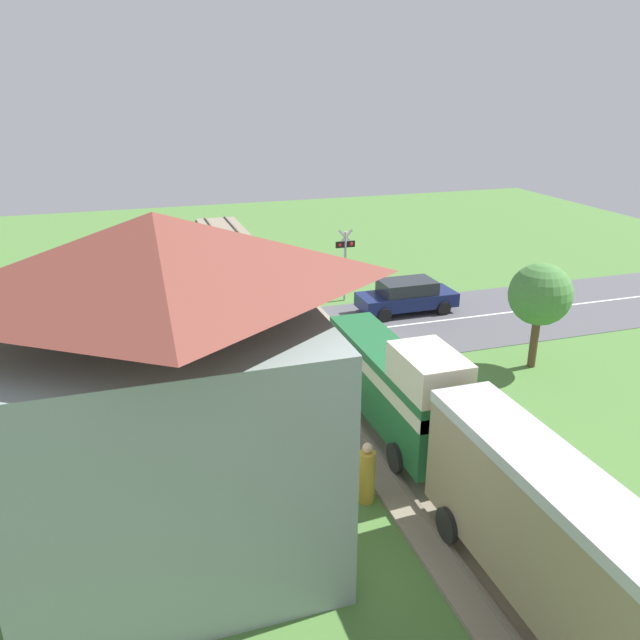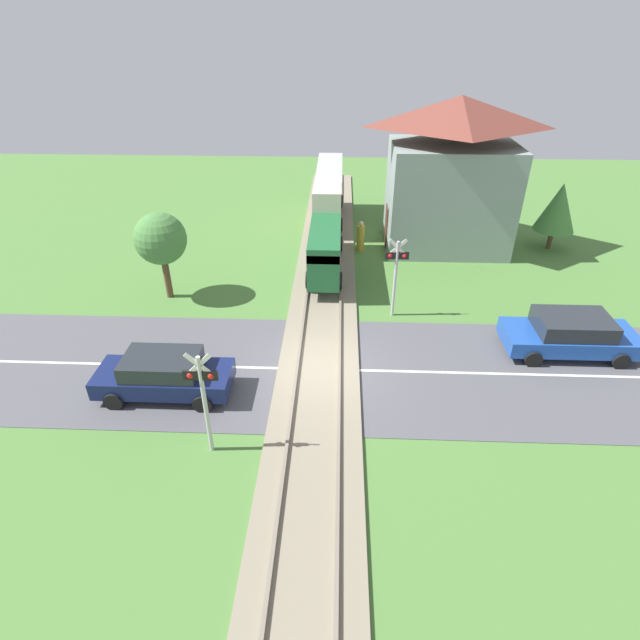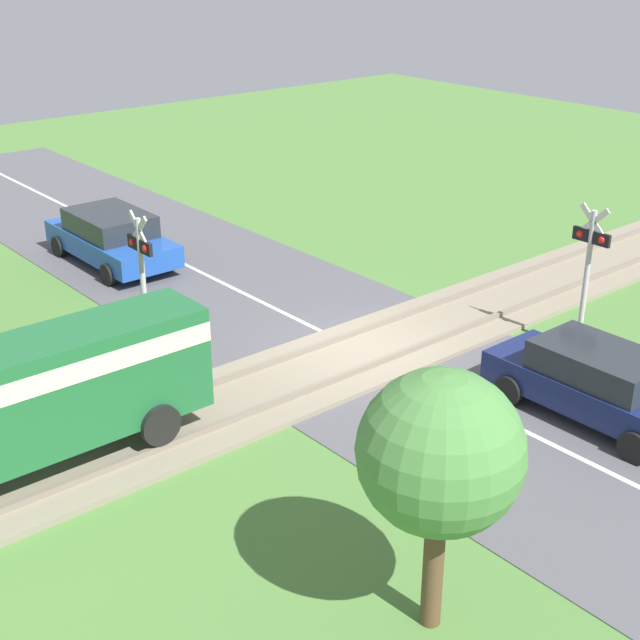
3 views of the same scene
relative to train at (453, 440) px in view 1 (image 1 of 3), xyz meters
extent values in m
plane|color=#4C7A38|center=(0.00, -11.12, -1.86)|extent=(60.00, 60.00, 0.00)
cube|color=#515156|center=(0.00, -11.12, -1.85)|extent=(48.00, 6.40, 0.02)
cube|color=silver|center=(0.00, -11.12, -1.83)|extent=(48.00, 0.12, 0.00)
cube|color=gray|center=(0.00, -11.12, -1.80)|extent=(2.80, 48.00, 0.12)
cube|color=slate|center=(-0.72, -11.12, -1.68)|extent=(0.10, 48.00, 0.12)
cube|color=slate|center=(0.72, -11.12, -1.68)|extent=(0.10, 48.00, 0.12)
cube|color=#1E6033|center=(0.00, -3.49, -0.29)|extent=(1.35, 6.38, 1.90)
cube|color=beige|center=(0.00, -3.49, 0.24)|extent=(1.37, 6.38, 0.36)
cube|color=beige|center=(0.00, -1.32, 1.11)|extent=(1.35, 2.04, 0.90)
cylinder|color=black|center=(-0.72, -5.53, -1.24)|extent=(0.14, 0.76, 0.76)
cylinder|color=black|center=(0.72, -5.53, -1.24)|extent=(0.14, 0.76, 0.76)
cylinder|color=black|center=(-0.72, -1.45, -1.24)|extent=(0.14, 0.76, 0.76)
cylinder|color=black|center=(0.72, -1.45, -1.24)|extent=(0.14, 0.76, 0.76)
cube|color=#998466|center=(0.00, 3.21, -0.04)|extent=(1.35, 6.22, 2.40)
cube|color=#BCBCC1|center=(0.00, 3.21, 1.28)|extent=(1.41, 6.22, 0.24)
cylinder|color=black|center=(-0.72, 1.22, -1.24)|extent=(0.14, 0.76, 0.76)
cylinder|color=black|center=(0.72, 1.22, -1.24)|extent=(0.14, 0.76, 0.76)
cube|color=#141E4C|center=(-4.84, -12.56, -1.26)|extent=(4.26, 1.64, 0.59)
cube|color=#23282D|center=(-4.84, -12.56, -0.69)|extent=(2.34, 1.51, 0.56)
cylinder|color=black|center=(-3.46, -11.74, -1.56)|extent=(0.60, 0.18, 0.60)
cylinder|color=black|center=(-3.46, -13.38, -1.56)|extent=(0.60, 0.18, 0.60)
cylinder|color=black|center=(-6.23, -11.74, -1.56)|extent=(0.60, 0.18, 0.60)
cylinder|color=black|center=(-6.23, -13.38, -1.56)|extent=(0.60, 0.18, 0.60)
cube|color=#1E4CA8|center=(8.91, -9.68, -1.26)|extent=(4.58, 1.87, 0.59)
cube|color=#23282D|center=(8.91, -9.68, -0.67)|extent=(2.52, 1.72, 0.60)
cylinder|color=black|center=(7.42, -10.62, -1.56)|extent=(0.60, 0.18, 0.60)
cylinder|color=black|center=(7.42, -8.75, -1.56)|extent=(0.60, 0.18, 0.60)
cylinder|color=black|center=(10.40, -10.62, -1.56)|extent=(0.60, 0.18, 0.60)
cylinder|color=black|center=(10.40, -8.75, -1.56)|extent=(0.60, 0.18, 0.60)
cylinder|color=#B7B7B7|center=(-2.84, -14.93, -0.25)|extent=(0.12, 0.12, 3.21)
cube|color=black|center=(-2.84, -14.93, 0.78)|extent=(0.90, 0.08, 0.28)
sphere|color=red|center=(-3.11, -14.93, 0.78)|extent=(0.18, 0.18, 0.18)
sphere|color=red|center=(-2.57, -14.93, 0.78)|extent=(0.18, 0.18, 0.18)
cube|color=silver|center=(-2.84, -14.93, 1.11)|extent=(0.72, 0.04, 0.72)
cube|color=silver|center=(-2.84, -14.93, 1.11)|extent=(0.72, 0.04, 0.72)
cylinder|color=#B7B7B7|center=(2.84, -7.32, -0.25)|extent=(0.12, 0.12, 3.21)
cube|color=black|center=(2.84, -7.32, 0.78)|extent=(0.90, 0.08, 0.28)
sphere|color=red|center=(3.11, -7.32, 0.78)|extent=(0.18, 0.18, 0.18)
sphere|color=red|center=(2.57, -7.32, 0.78)|extent=(0.18, 0.18, 0.18)
cube|color=silver|center=(2.84, -7.32, 1.11)|extent=(0.72, 0.04, 0.72)
cube|color=silver|center=(2.84, -7.32, 1.11)|extent=(0.72, 0.04, 0.72)
cube|color=gray|center=(6.08, -0.04, 0.75)|extent=(5.98, 4.19, 5.21)
pyramid|color=brown|center=(6.08, -0.04, 4.78)|extent=(6.46, 4.53, 1.43)
cube|color=#472D1E|center=(3.07, -0.04, -0.81)|extent=(0.06, 1.10, 2.10)
cylinder|color=gold|center=(1.72, -0.84, -1.19)|extent=(0.39, 0.39, 1.34)
sphere|color=beige|center=(1.72, -0.84, -0.40)|extent=(0.24, 0.24, 0.24)
cylinder|color=brown|center=(-6.67, -6.14, -0.97)|extent=(0.28, 0.28, 1.77)
sphere|color=#477F3D|center=(-6.67, -6.14, 0.82)|extent=(2.13, 2.13, 2.13)
camera|label=1|loc=(6.57, 10.65, 7.49)|focal=35.00mm
camera|label=2|loc=(0.62, -24.87, 8.64)|focal=28.00mm
camera|label=3|loc=(-12.91, 1.06, 6.72)|focal=50.00mm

